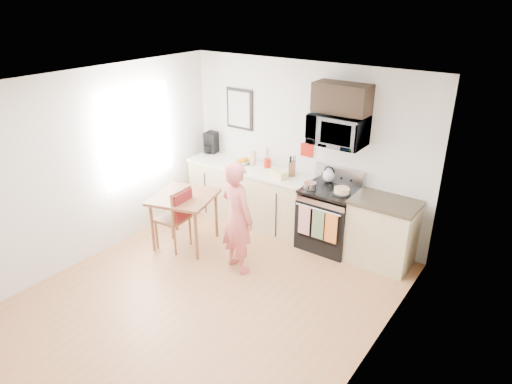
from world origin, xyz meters
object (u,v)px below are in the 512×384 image
Objects in this scene: dining_table at (184,201)px; chair at (179,211)px; microwave at (338,130)px; cake at (342,191)px; range at (328,219)px; person at (237,217)px.

chair reaches higher than dining_table.
chair is at bearing -71.80° from dining_table.
cake is (0.20, -0.17, -0.80)m from microwave.
chair is (-1.70, -1.32, 0.18)m from range.
person reaches higher than cake.
microwave is 0.79× the size of chair.
person is (-0.72, -1.34, -0.99)m from microwave.
chair is 2.30m from cake.
range reaches higher than chair.
range is 1.53× the size of microwave.
range is 4.53× the size of cake.
microwave is 2.41m from dining_table.
microwave is at bearing 139.90° from cake.
microwave is 1.81m from person.
microwave is 2.96× the size of cake.
microwave reaches higher than range.
person is at bearing -120.39° from range.
range is 1.33m from microwave.
dining_table is at bearing -146.48° from range.
dining_table is at bearing -144.17° from microwave.
person is 1.60× the size of chair.
dining_table is at bearing 12.08° from person.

